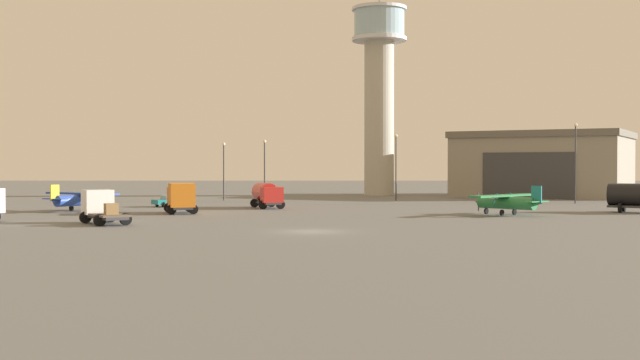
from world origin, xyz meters
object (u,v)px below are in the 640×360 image
at_px(light_post_east, 265,165).
at_px(truck_flatbed_white, 102,208).
at_px(car_teal, 171,200).
at_px(light_post_centre, 396,161).
at_px(truck_fuel_tanker_red, 267,194).
at_px(truck_box_orange, 181,197).
at_px(airplane_blue, 79,199).
at_px(light_post_west, 575,157).
at_px(airplane_green, 507,201).
at_px(light_post_north, 224,166).
at_px(control_tower, 379,81).

bearing_deg(light_post_east, truck_flatbed_white, -105.10).
distance_m(car_teal, light_post_centre, 32.92).
distance_m(truck_flatbed_white, car_teal, 27.55).
relative_size(truck_fuel_tanker_red, truck_flatbed_white, 1.10).
bearing_deg(truck_box_orange, airplane_blue, 55.88).
xyz_separation_m(airplane_blue, light_post_west, (58.42, 17.73, 4.68)).
xyz_separation_m(airplane_green, light_post_north, (-32.13, 33.17, 3.50)).
height_order(control_tower, light_post_north, control_tower).
bearing_deg(car_teal, light_post_centre, 173.32).
xyz_separation_m(car_teal, light_post_centre, (28.10, 16.48, 4.73)).
distance_m(truck_flatbed_white, truck_box_orange, 14.68).
bearing_deg(light_post_east, control_tower, 55.33).
bearing_deg(control_tower, car_teal, -126.53).
height_order(truck_fuel_tanker_red, car_teal, truck_fuel_tanker_red).
bearing_deg(truck_flatbed_white, truck_box_orange, -49.33).
height_order(truck_flatbed_white, light_post_centre, light_post_centre).
xyz_separation_m(light_post_north, light_post_centre, (24.07, -0.72, 0.60)).
bearing_deg(truck_flatbed_white, truck_fuel_tanker_red, -59.06).
bearing_deg(airplane_green, truck_box_orange, 41.86).
height_order(airplane_green, truck_flatbed_white, airplane_green).
relative_size(light_post_west, light_post_centre, 1.12).
xyz_separation_m(control_tower, airplane_blue, (-35.12, -46.12, -17.37)).
relative_size(truck_fuel_tanker_red, car_teal, 1.58).
distance_m(airplane_blue, truck_box_orange, 12.24).
relative_size(control_tower, light_post_north, 4.28).
height_order(airplane_blue, truck_flatbed_white, airplane_blue).
bearing_deg(airplane_green, airplane_blue, 38.02).
bearing_deg(airplane_blue, light_post_west, -41.98).
bearing_deg(light_post_centre, airplane_blue, -144.23).
relative_size(truck_fuel_tanker_red, light_post_north, 0.87).
xyz_separation_m(airplane_blue, light_post_north, (12.05, 26.74, 3.52)).
bearing_deg(truck_flatbed_white, car_teal, -34.20).
distance_m(control_tower, light_post_east, 32.81).
bearing_deg(truck_box_orange, car_teal, -0.65).
bearing_deg(light_post_north, truck_fuel_tanker_red, -69.48).
height_order(truck_flatbed_white, truck_box_orange, truck_box_orange).
distance_m(airplane_green, truck_box_orange, 32.69).
bearing_deg(light_post_east, airplane_blue, -130.05).
xyz_separation_m(truck_flatbed_white, truck_box_orange, (4.11, 14.09, 0.37)).
relative_size(car_teal, light_post_north, 0.55).
bearing_deg(light_post_east, light_post_centre, 13.78).
bearing_deg(light_post_centre, light_post_west, -20.39).
xyz_separation_m(truck_fuel_tanker_red, light_post_north, (-7.49, 20.00, 3.27)).
relative_size(airplane_blue, light_post_east, 1.10).
distance_m(airplane_green, car_teal, 39.54).
bearing_deg(light_post_east, truck_fuel_tanker_red, -84.76).
height_order(truck_flatbed_white, light_post_north, light_post_north).
bearing_deg(light_post_north, light_post_east, -39.91).
bearing_deg(car_teal, airplane_blue, 12.88).
bearing_deg(airplane_blue, airplane_green, -67.15).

